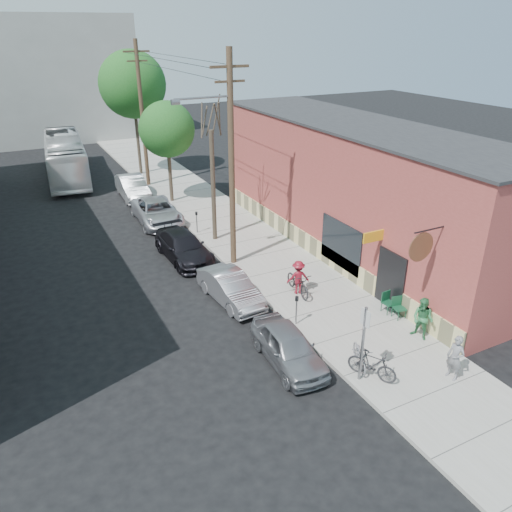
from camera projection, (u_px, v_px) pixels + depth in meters
name	position (u px, v px, depth m)	size (l,w,h in m)	color
ground	(240.00, 336.00, 19.35)	(120.00, 120.00, 0.00)	black
sidewalk	(225.00, 224.00, 29.95)	(4.50, 58.00, 0.15)	#A7A39A
cafe_building	(354.00, 188.00, 25.71)	(6.60, 20.20, 6.61)	#A0403B
end_cap_building	(40.00, 79.00, 49.87)	(18.00, 8.00, 12.00)	#A6A5A1
sign_post	(363.00, 337.00, 16.03)	(0.07, 0.45, 2.80)	slate
parking_meter_near	(297.00, 306.00, 19.49)	(0.14, 0.14, 1.24)	slate
parking_meter_far	(197.00, 219.00, 28.23)	(0.14, 0.14, 1.24)	slate
utility_pole_near	(230.00, 158.00, 22.79)	(3.57, 0.28, 10.00)	#503A28
utility_pole_far	(142.00, 113.00, 34.99)	(1.80, 0.28, 10.00)	#503A28
tree_bare	(213.00, 187.00, 26.51)	(0.24, 0.24, 5.97)	#44392C
tree_leafy_mid	(167.00, 129.00, 31.78)	(3.57, 3.57, 6.54)	#44392C
tree_leafy_far	(132.00, 84.00, 37.16)	(4.97, 4.97, 9.26)	#44392C
patio_chair_a	(389.00, 303.00, 20.47)	(0.50, 0.50, 0.88)	#13442A
patio_chair_b	(399.00, 308.00, 20.09)	(0.50, 0.50, 0.88)	#13442A
patron_grey	(455.00, 358.00, 16.49)	(0.59, 0.39, 1.61)	gray
patron_green	(423.00, 319.00, 18.60)	(0.82, 0.64, 1.68)	#317B47
cyclist	(298.00, 277.00, 21.81)	(1.00, 0.57, 1.55)	maroon
cyclist_bike	(298.00, 282.00, 21.92)	(0.70, 2.00, 1.05)	black
parked_bike_a	(372.00, 365.00, 16.61)	(0.48, 1.72, 1.03)	#232326
parked_bike_b	(360.00, 355.00, 17.25)	(0.57, 1.63, 0.86)	slate
car_0	(288.00, 347.00, 17.54)	(1.56, 3.89, 1.32)	gray
car_1	(230.00, 288.00, 21.51)	(1.38, 3.95, 1.30)	#96969D
car_2	(183.00, 247.00, 25.41)	(1.90, 4.67, 1.35)	black
car_3	(157.00, 212.00, 30.09)	(2.33, 5.05, 1.40)	silver
car_4	(133.00, 187.00, 34.46)	(1.61, 4.63, 1.53)	#B3B8BC
bus	(66.00, 157.00, 38.64)	(2.72, 11.62, 3.24)	white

